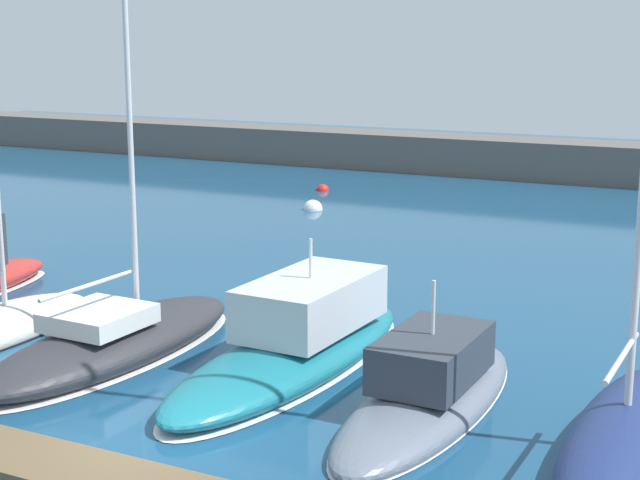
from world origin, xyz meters
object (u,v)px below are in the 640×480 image
object	(u,v)px
motorboat_teal_fourth	(298,342)
mooring_buoy_red	(323,190)
sailboat_charcoal_third	(114,340)
motorboat_slate_fifth	(429,393)
mooring_buoy_white	(313,210)
sailboat_navy_sixth	(624,436)

from	to	relation	value
motorboat_teal_fourth	mooring_buoy_red	bearing A→B (deg)	27.49
sailboat_charcoal_third	motorboat_teal_fourth	world-z (taller)	sailboat_charcoal_third
sailboat_charcoal_third	motorboat_slate_fifth	bearing A→B (deg)	-85.40
sailboat_charcoal_third	mooring_buoy_white	distance (m)	20.23
mooring_buoy_white	mooring_buoy_red	distance (m)	5.27
sailboat_charcoal_third	motorboat_slate_fifth	world-z (taller)	sailboat_charcoal_third
mooring_buoy_red	motorboat_teal_fourth	bearing A→B (deg)	-64.54
mooring_buoy_white	mooring_buoy_red	world-z (taller)	mooring_buoy_white
motorboat_slate_fifth	mooring_buoy_red	xyz separation A→B (m)	(-14.67, 24.19, -0.32)
motorboat_teal_fourth	motorboat_slate_fifth	world-z (taller)	motorboat_teal_fourth
motorboat_teal_fourth	mooring_buoy_white	distance (m)	20.33
motorboat_slate_fifth	mooring_buoy_white	bearing A→B (deg)	33.81
motorboat_slate_fifth	mooring_buoy_red	world-z (taller)	motorboat_slate_fifth
mooring_buoy_red	sailboat_navy_sixth	bearing A→B (deg)	-52.98
sailboat_navy_sixth	motorboat_slate_fifth	bearing A→B (deg)	82.13
sailboat_charcoal_third	motorboat_teal_fourth	size ratio (longest dim) A/B	1.40
motorboat_slate_fifth	mooring_buoy_white	world-z (taller)	motorboat_slate_fifth
sailboat_navy_sixth	mooring_buoy_red	xyz separation A→B (m)	(-18.67, 24.76, -0.38)
motorboat_slate_fifth	mooring_buoy_red	distance (m)	28.29
sailboat_navy_sixth	sailboat_charcoal_third	bearing A→B (deg)	89.21
sailboat_navy_sixth	mooring_buoy_white	bearing A→B (deg)	40.31
sailboat_navy_sixth	mooring_buoy_red	distance (m)	31.01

